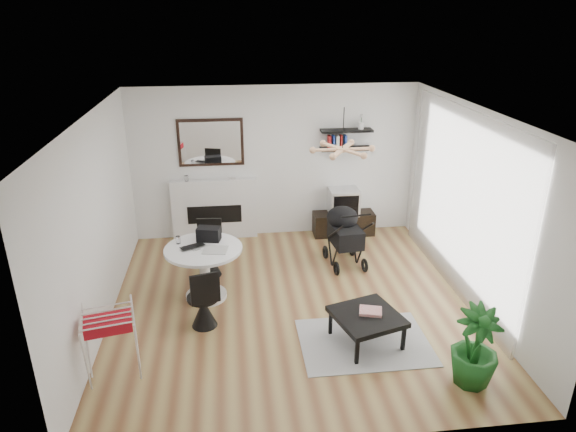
{
  "coord_description": "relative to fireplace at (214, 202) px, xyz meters",
  "views": [
    {
      "loc": [
        -0.8,
        -6.19,
        3.91
      ],
      "look_at": [
        -0.02,
        0.4,
        1.19
      ],
      "focal_mm": 32.0,
      "sensor_mm": 36.0,
      "label": 1
    }
  ],
  "objects": [
    {
      "name": "potted_plant",
      "position": [
        2.87,
        -4.26,
        -0.22
      ],
      "size": [
        0.59,
        0.59,
        0.94
      ],
      "primitive_type": "imported",
      "rotation": [
        0.0,
        0.0,
        0.13
      ],
      "color": "#17521A",
      "rests_on": "floor"
    },
    {
      "name": "dining_table",
      "position": [
        -0.11,
        -2.09,
        -0.16
      ],
      "size": [
        1.09,
        1.09,
        0.8
      ],
      "color": "white",
      "rests_on": "floor"
    },
    {
      "name": "floor",
      "position": [
        1.1,
        -2.42,
        -0.69
      ],
      "size": [
        5.0,
        5.0,
        0.0
      ],
      "primitive_type": "plane",
      "color": "brown",
      "rests_on": "ground"
    },
    {
      "name": "wall_right",
      "position": [
        3.6,
        -2.42,
        0.66
      ],
      "size": [
        0.0,
        5.0,
        5.0
      ],
      "primitive_type": "plane",
      "rotation": [
        1.57,
        0.0,
        -1.57
      ],
      "color": "white",
      "rests_on": "floor"
    },
    {
      "name": "chair_far",
      "position": [
        -0.06,
        -1.4,
        -0.41
      ],
      "size": [
        0.42,
        0.43,
        0.88
      ],
      "rotation": [
        0.0,
        0.0,
        -0.08
      ],
      "color": "black",
      "rests_on": "floor"
    },
    {
      "name": "newspaper",
      "position": [
        0.05,
        -2.19,
        0.12
      ],
      "size": [
        0.38,
        0.33,
        0.01
      ],
      "primitive_type": "cube",
      "rotation": [
        0.0,
        0.0,
        -0.17
      ],
      "color": "beige",
      "rests_on": "dining_table"
    },
    {
      "name": "pendant_lamp",
      "position": [
        1.8,
        -2.12,
        1.46
      ],
      "size": [
        0.9,
        0.9,
        0.1
      ],
      "primitive_type": null,
      "color": "tan",
      "rests_on": "ceiling"
    },
    {
      "name": "laptop",
      "position": [
        -0.24,
        -2.12,
        0.12
      ],
      "size": [
        0.4,
        0.35,
        0.03
      ],
      "primitive_type": "imported",
      "rotation": [
        0.0,
        0.0,
        0.48
      ],
      "color": "black",
      "rests_on": "dining_table"
    },
    {
      "name": "chair_near",
      "position": [
        -0.11,
        -2.82,
        -0.41
      ],
      "size": [
        0.44,
        0.45,
        0.86
      ],
      "rotation": [
        0.0,
        0.0,
        3.41
      ],
      "color": "black",
      "rests_on": "floor"
    },
    {
      "name": "drying_rack",
      "position": [
        -1.08,
        -3.73,
        -0.24
      ],
      "size": [
        0.66,
        0.64,
        0.85
      ],
      "rotation": [
        0.0,
        0.0,
        0.21
      ],
      "color": "white",
      "rests_on": "floor"
    },
    {
      "name": "rug",
      "position": [
        1.88,
        -3.42,
        -0.68
      ],
      "size": [
        1.6,
        1.16,
        0.01
      ],
      "primitive_type": "cube",
      "color": "#A0A0A0",
      "rests_on": "floor"
    },
    {
      "name": "fireplace",
      "position": [
        0.0,
        0.0,
        0.0
      ],
      "size": [
        1.5,
        0.17,
        2.16
      ],
      "color": "white",
      "rests_on": "floor"
    },
    {
      "name": "crt_tv",
      "position": [
        2.32,
        -0.13,
        -0.04
      ],
      "size": [
        0.53,
        0.46,
        0.46
      ],
      "color": "silver",
      "rests_on": "tv_console"
    },
    {
      "name": "coffee_table",
      "position": [
        1.9,
        -3.4,
        -0.33
      ],
      "size": [
        0.95,
        0.95,
        0.39
      ],
      "rotation": [
        0.0,
        0.0,
        0.3
      ],
      "color": "black",
      "rests_on": "rug"
    },
    {
      "name": "stroller",
      "position": [
        2.09,
        -1.25,
        -0.24
      ],
      "size": [
        0.61,
        0.89,
        1.04
      ],
      "rotation": [
        0.0,
        0.0,
        0.11
      ],
      "color": "black",
      "rests_on": "floor"
    },
    {
      "name": "magazines",
      "position": [
        1.95,
        -3.37,
        -0.26
      ],
      "size": [
        0.32,
        0.28,
        0.04
      ],
      "primitive_type": "cube",
      "rotation": [
        0.0,
        0.0,
        -0.28
      ],
      "color": "#BB302E",
      "rests_on": "coffee_table"
    },
    {
      "name": "shelf_lower",
      "position": [
        2.34,
        -0.05,
        0.91
      ],
      "size": [
        0.9,
        0.25,
        0.04
      ],
      "primitive_type": "cube",
      "color": "black",
      "rests_on": "wall_back"
    },
    {
      "name": "wall_left",
      "position": [
        -1.4,
        -2.42,
        0.66
      ],
      "size": [
        0.0,
        5.0,
        5.0
      ],
      "primitive_type": "plane",
      "rotation": [
        1.57,
        0.0,
        1.57
      ],
      "color": "white",
      "rests_on": "floor"
    },
    {
      "name": "drinking_glass",
      "position": [
        -0.47,
        -1.91,
        0.17
      ],
      "size": [
        0.07,
        0.07,
        0.11
      ],
      "primitive_type": "cylinder",
      "color": "white",
      "rests_on": "dining_table"
    },
    {
      "name": "ceiling",
      "position": [
        1.1,
        -2.42,
        2.01
      ],
      "size": [
        5.0,
        5.0,
        0.0
      ],
      "primitive_type": "plane",
      "color": "white",
      "rests_on": "wall_back"
    },
    {
      "name": "tv_console",
      "position": [
        2.34,
        -0.13,
        -0.48
      ],
      "size": [
        1.11,
        0.39,
        0.41
      ],
      "primitive_type": "cube",
      "color": "black",
      "rests_on": "floor"
    },
    {
      "name": "black_bag",
      "position": [
        -0.04,
        -1.85,
        0.21
      ],
      "size": [
        0.36,
        0.26,
        0.2
      ],
      "primitive_type": "cube",
      "rotation": [
        0.0,
        0.0,
        -0.22
      ],
      "color": "black",
      "rests_on": "dining_table"
    },
    {
      "name": "sheer_curtain",
      "position": [
        3.5,
        -2.22,
        0.66
      ],
      "size": [
        0.04,
        3.6,
        2.6
      ],
      "primitive_type": "cube",
      "color": "white",
      "rests_on": "wall_right"
    },
    {
      "name": "wall_back",
      "position": [
        1.1,
        0.08,
        0.66
      ],
      "size": [
        5.0,
        0.0,
        5.0
      ],
      "primitive_type": "plane",
      "rotation": [
        1.57,
        0.0,
        0.0
      ],
      "color": "white",
      "rests_on": "floor"
    },
    {
      "name": "shelf_upper",
      "position": [
        2.34,
        -0.05,
        1.23
      ],
      "size": [
        0.9,
        0.25,
        0.04
      ],
      "primitive_type": "cube",
      "color": "black",
      "rests_on": "wall_back"
    }
  ]
}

